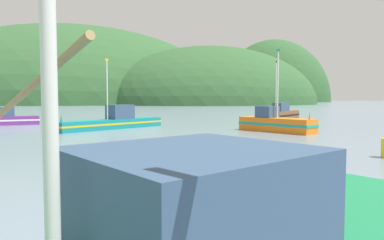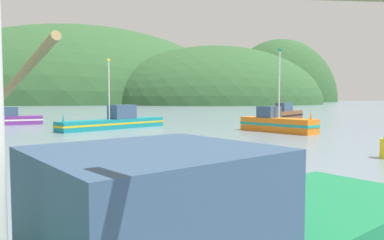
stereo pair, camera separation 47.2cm
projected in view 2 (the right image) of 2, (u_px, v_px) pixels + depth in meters
hill_far_left at (82, 103)px, 203.91m from camera, size 177.96×142.37×84.81m
hill_far_center at (280, 102)px, 267.65m from camera, size 86.42×69.14×92.55m
hill_far_right at (217, 104)px, 172.04m from camera, size 103.84×83.07×54.73m
fishing_boat_orange at (277, 123)px, 32.01m from camera, size 4.63×7.34×7.35m
fishing_boat_brown at (282, 115)px, 46.33m from camera, size 9.94×8.19×7.70m
fishing_boat_teal at (115, 121)px, 35.39m from camera, size 10.93×7.63×6.81m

